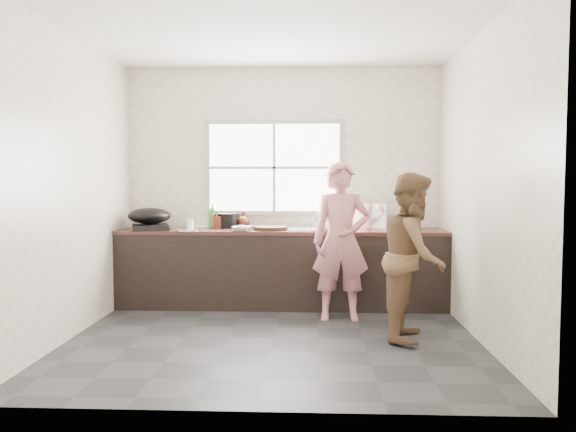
{
  "coord_description": "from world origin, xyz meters",
  "views": [
    {
      "loc": [
        0.34,
        -4.91,
        1.41
      ],
      "look_at": [
        0.1,
        0.65,
        1.05
      ],
      "focal_mm": 35.0,
      "sensor_mm": 36.0,
      "label": 1
    }
  ],
  "objects_px": {
    "bottle_brown_tall": "(216,220)",
    "wok": "(150,216)",
    "dish_rack": "(370,216)",
    "pot_lid_left": "(187,230)",
    "bottle_brown_short": "(243,220)",
    "woman": "(341,246)",
    "bowl_mince": "(241,229)",
    "burner": "(150,227)",
    "bowl_crabs": "(329,228)",
    "bottle_green": "(213,215)",
    "bowl_held": "(334,228)",
    "person_side": "(414,256)",
    "black_pot": "(227,220)",
    "plate_food": "(202,227)",
    "pot_lid_right": "(173,228)",
    "glass_jar": "(190,225)",
    "cutting_board": "(270,228)"
  },
  "relations": [
    {
      "from": "bowl_held",
      "to": "woman",
      "type": "bearing_deg",
      "value": -83.03
    },
    {
      "from": "bowl_crabs",
      "to": "plate_food",
      "type": "relative_size",
      "value": 0.94
    },
    {
      "from": "black_pot",
      "to": "wok",
      "type": "bearing_deg",
      "value": -165.06
    },
    {
      "from": "bottle_brown_short",
      "to": "pot_lid_left",
      "type": "height_order",
      "value": "bottle_brown_short"
    },
    {
      "from": "cutting_board",
      "to": "bowl_crabs",
      "type": "bearing_deg",
      "value": -11.05
    },
    {
      "from": "bowl_held",
      "to": "person_side",
      "type": "bearing_deg",
      "value": -59.29
    },
    {
      "from": "pot_lid_left",
      "to": "person_side",
      "type": "bearing_deg",
      "value": -24.61
    },
    {
      "from": "woman",
      "to": "wok",
      "type": "distance_m",
      "value": 2.19
    },
    {
      "from": "bottle_green",
      "to": "glass_jar",
      "type": "height_order",
      "value": "bottle_green"
    },
    {
      "from": "glass_jar",
      "to": "pot_lid_right",
      "type": "height_order",
      "value": "glass_jar"
    },
    {
      "from": "bowl_held",
      "to": "black_pot",
      "type": "distance_m",
      "value": 1.25
    },
    {
      "from": "bottle_brown_short",
      "to": "pot_lid_right",
      "type": "bearing_deg",
      "value": -166.27
    },
    {
      "from": "bottle_brown_tall",
      "to": "dish_rack",
      "type": "relative_size",
      "value": 0.48
    },
    {
      "from": "bottle_brown_short",
      "to": "wok",
      "type": "relative_size",
      "value": 0.36
    },
    {
      "from": "woman",
      "to": "bowl_mince",
      "type": "xyz_separation_m",
      "value": [
        -1.05,
        0.37,
        0.14
      ]
    },
    {
      "from": "plate_food",
      "to": "burner",
      "type": "xyz_separation_m",
      "value": [
        -0.5,
        -0.34,
        0.02
      ]
    },
    {
      "from": "glass_jar",
      "to": "wok",
      "type": "bearing_deg",
      "value": 171.2
    },
    {
      "from": "plate_food",
      "to": "pot_lid_left",
      "type": "distance_m",
      "value": 0.45
    },
    {
      "from": "wok",
      "to": "bowl_held",
      "type": "bearing_deg",
      "value": -2.4
    },
    {
      "from": "black_pot",
      "to": "dish_rack",
      "type": "relative_size",
      "value": 0.6
    },
    {
      "from": "bottle_brown_short",
      "to": "wok",
      "type": "height_order",
      "value": "wok"
    },
    {
      "from": "black_pot",
      "to": "bottle_brown_tall",
      "type": "distance_m",
      "value": 0.15
    },
    {
      "from": "burner",
      "to": "bowl_mince",
      "type": "bearing_deg",
      "value": -5.58
    },
    {
      "from": "wok",
      "to": "pot_lid_right",
      "type": "distance_m",
      "value": 0.3
    },
    {
      "from": "black_pot",
      "to": "pot_lid_right",
      "type": "relative_size",
      "value": 1.0
    },
    {
      "from": "burner",
      "to": "dish_rack",
      "type": "distance_m",
      "value": 2.45
    },
    {
      "from": "bottle_green",
      "to": "pot_lid_left",
      "type": "relative_size",
      "value": 1.1
    },
    {
      "from": "bottle_brown_short",
      "to": "pot_lid_left",
      "type": "bearing_deg",
      "value": -141.54
    },
    {
      "from": "dish_rack",
      "to": "bottle_brown_tall",
      "type": "bearing_deg",
      "value": -164.36
    },
    {
      "from": "bowl_held",
      "to": "pot_lid_left",
      "type": "relative_size",
      "value": 0.83
    },
    {
      "from": "cutting_board",
      "to": "burner",
      "type": "bearing_deg",
      "value": -177.93
    },
    {
      "from": "bottle_green",
      "to": "cutting_board",
      "type": "bearing_deg",
      "value": -22.88
    },
    {
      "from": "bottle_green",
      "to": "burner",
      "type": "height_order",
      "value": "bottle_green"
    },
    {
      "from": "bottle_brown_tall",
      "to": "wok",
      "type": "relative_size",
      "value": 0.4
    },
    {
      "from": "woman",
      "to": "black_pot",
      "type": "xyz_separation_m",
      "value": [
        -1.27,
        0.76,
        0.2
      ]
    },
    {
      "from": "bowl_held",
      "to": "bottle_brown_short",
      "type": "bearing_deg",
      "value": 160.86
    },
    {
      "from": "plate_food",
      "to": "bowl_crabs",
      "type": "bearing_deg",
      "value": -15.92
    },
    {
      "from": "bowl_crabs",
      "to": "black_pot",
      "type": "relative_size",
      "value": 0.9
    },
    {
      "from": "bowl_held",
      "to": "pot_lid_left",
      "type": "distance_m",
      "value": 1.59
    },
    {
      "from": "burner",
      "to": "pot_lid_right",
      "type": "height_order",
      "value": "burner"
    },
    {
      "from": "bowl_held",
      "to": "pot_lid_left",
      "type": "xyz_separation_m",
      "value": [
        -1.59,
        -0.08,
        -0.03
      ]
    },
    {
      "from": "cutting_board",
      "to": "plate_food",
      "type": "relative_size",
      "value": 1.69
    },
    {
      "from": "bowl_crabs",
      "to": "bottle_green",
      "type": "height_order",
      "value": "bottle_green"
    },
    {
      "from": "dish_rack",
      "to": "pot_lid_left",
      "type": "height_order",
      "value": "dish_rack"
    },
    {
      "from": "person_side",
      "to": "dish_rack",
      "type": "xyz_separation_m",
      "value": [
        -0.25,
        1.34,
        0.27
      ]
    },
    {
      "from": "woman",
      "to": "pot_lid_right",
      "type": "bearing_deg",
      "value": 160.12
    },
    {
      "from": "burner",
      "to": "bottle_green",
      "type": "bearing_deg",
      "value": 28.18
    },
    {
      "from": "glass_jar",
      "to": "burner",
      "type": "xyz_separation_m",
      "value": [
        -0.44,
        0.01,
        -0.03
      ]
    },
    {
      "from": "black_pot",
      "to": "bottle_green",
      "type": "xyz_separation_m",
      "value": [
        -0.18,
        0.05,
        0.06
      ]
    },
    {
      "from": "bowl_held",
      "to": "glass_jar",
      "type": "height_order",
      "value": "glass_jar"
    }
  ]
}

